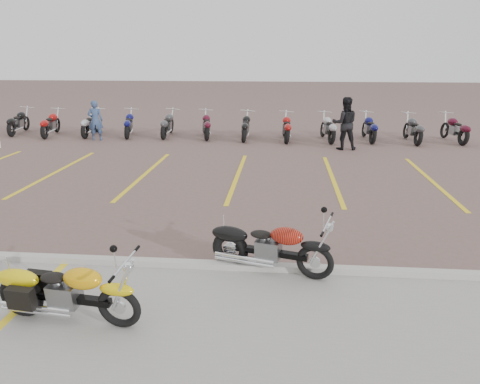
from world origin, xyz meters
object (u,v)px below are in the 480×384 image
Objects in this scene: person_b at (345,123)px; flame_cruiser at (268,248)px; person_a at (95,120)px; yellow_cruiser at (66,293)px.

flame_cruiser is at bearing 74.95° from person_b.
person_a is 9.75m from person_b.
person_a is 0.84× the size of person_b.
person_a is at bearing 117.20° from yellow_cruiser.
yellow_cruiser is 1.26× the size of person_a.
yellow_cruiser is 12.94m from person_b.
person_b is at bearing 92.84° from flame_cruiser.
flame_cruiser is 1.24× the size of person_a.
person_a reaches higher than flame_cruiser.
person_b is (9.70, -0.97, 0.15)m from person_a.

